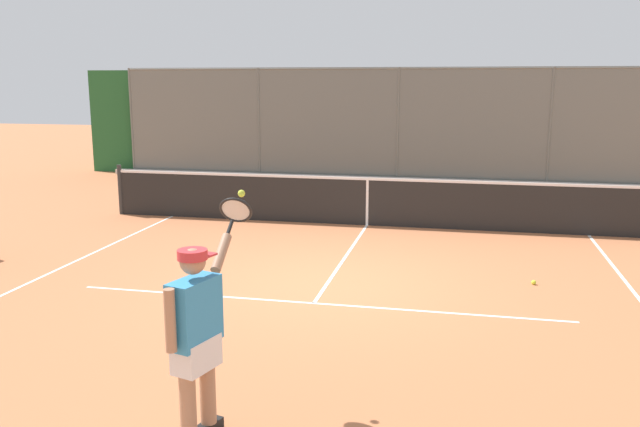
# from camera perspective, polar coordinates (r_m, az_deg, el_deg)

# --- Properties ---
(ground_plane) EXTENTS (60.00, 60.00, 0.00)m
(ground_plane) POSITION_cam_1_polar(r_m,az_deg,el_deg) (9.40, 0.56, -6.16)
(ground_plane) COLOR #B76B42
(court_line_markings) EXTENTS (8.40, 8.77, 0.01)m
(court_line_markings) POSITION_cam_1_polar(r_m,az_deg,el_deg) (8.31, -1.10, -8.55)
(court_line_markings) COLOR white
(court_line_markings) RESTS_ON ground
(fence_backdrop) EXTENTS (19.25, 1.37, 3.20)m
(fence_backdrop) POSITION_cam_1_polar(r_m,az_deg,el_deg) (19.41, 6.91, 7.56)
(fence_backdrop) COLOR slate
(fence_backdrop) RESTS_ON ground
(tennis_net) EXTENTS (10.79, 0.09, 1.07)m
(tennis_net) POSITION_cam_1_polar(r_m,az_deg,el_deg) (13.11, 4.10, 1.09)
(tennis_net) COLOR #2D2D2D
(tennis_net) RESTS_ON ground
(tennis_player) EXTENTS (0.37, 1.36, 1.88)m
(tennis_player) POSITION_cam_1_polar(r_m,az_deg,el_deg) (5.33, -10.60, -9.91)
(tennis_player) COLOR black
(tennis_player) RESTS_ON ground
(tennis_ball_by_sideline) EXTENTS (0.07, 0.07, 0.07)m
(tennis_ball_by_sideline) POSITION_cam_1_polar(r_m,az_deg,el_deg) (9.87, 17.95, -5.67)
(tennis_ball_by_sideline) COLOR #CCDB33
(tennis_ball_by_sideline) RESTS_ON ground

